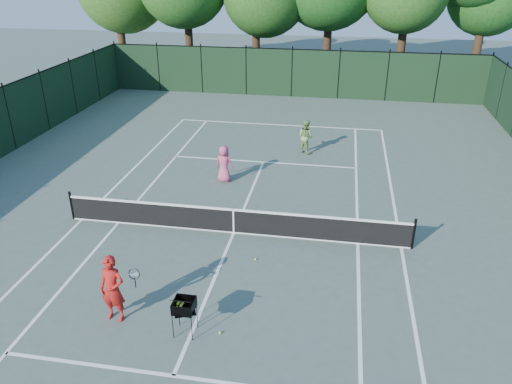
% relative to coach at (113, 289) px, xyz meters
% --- Properties ---
extents(ground, '(90.00, 90.00, 0.00)m').
position_rel_coach_xyz_m(ground, '(2.06, 4.77, -0.92)').
color(ground, '#46564C').
rests_on(ground, ground).
extents(sideline_doubles_left, '(0.10, 23.77, 0.01)m').
position_rel_coach_xyz_m(sideline_doubles_left, '(-3.43, 4.77, -0.92)').
color(sideline_doubles_left, white).
rests_on(sideline_doubles_left, ground).
extents(sideline_doubles_right, '(0.10, 23.77, 0.01)m').
position_rel_coach_xyz_m(sideline_doubles_right, '(7.54, 4.77, -0.92)').
color(sideline_doubles_right, white).
rests_on(sideline_doubles_right, ground).
extents(sideline_singles_left, '(0.10, 23.77, 0.01)m').
position_rel_coach_xyz_m(sideline_singles_left, '(-2.06, 4.77, -0.92)').
color(sideline_singles_left, white).
rests_on(sideline_singles_left, ground).
extents(sideline_singles_right, '(0.10, 23.77, 0.01)m').
position_rel_coach_xyz_m(sideline_singles_right, '(6.17, 4.77, -0.92)').
color(sideline_singles_right, white).
rests_on(sideline_singles_right, ground).
extents(baseline_far, '(10.97, 0.10, 0.01)m').
position_rel_coach_xyz_m(baseline_far, '(2.06, 16.66, -0.92)').
color(baseline_far, white).
rests_on(baseline_far, ground).
extents(service_line_near, '(8.23, 0.10, 0.01)m').
position_rel_coach_xyz_m(service_line_near, '(2.06, -1.63, -0.92)').
color(service_line_near, white).
rests_on(service_line_near, ground).
extents(service_line_far, '(8.23, 0.10, 0.01)m').
position_rel_coach_xyz_m(service_line_far, '(2.06, 11.17, -0.92)').
color(service_line_far, white).
rests_on(service_line_far, ground).
extents(center_service_line, '(0.10, 12.80, 0.01)m').
position_rel_coach_xyz_m(center_service_line, '(2.06, 4.77, -0.92)').
color(center_service_line, white).
rests_on(center_service_line, ground).
extents(tennis_net, '(11.69, 0.09, 1.06)m').
position_rel_coach_xyz_m(tennis_net, '(2.06, 4.77, -0.45)').
color(tennis_net, black).
rests_on(tennis_net, ground).
extents(fence_far, '(24.00, 0.05, 3.00)m').
position_rel_coach_xyz_m(fence_far, '(2.06, 22.77, 0.58)').
color(fence_far, black).
rests_on(fence_far, ground).
extents(coach, '(0.99, 0.61, 1.84)m').
position_rel_coach_xyz_m(coach, '(0.00, 0.00, 0.00)').
color(coach, '#B21814').
rests_on(coach, ground).
extents(player_pink, '(0.84, 0.64, 1.53)m').
position_rel_coach_xyz_m(player_pink, '(0.80, 8.86, -0.16)').
color(player_pink, '#CB4774').
rests_on(player_pink, ground).
extents(player_green, '(0.98, 0.95, 1.59)m').
position_rel_coach_xyz_m(player_green, '(3.80, 12.71, -0.13)').
color(player_green, '#7BA452').
rests_on(player_green, ground).
extents(ball_hopper, '(0.68, 0.68, 0.98)m').
position_rel_coach_xyz_m(ball_hopper, '(1.92, -0.22, -0.10)').
color(ball_hopper, black).
rests_on(ball_hopper, ground).
extents(loose_ball_near_cart, '(0.07, 0.07, 0.07)m').
position_rel_coach_xyz_m(loose_ball_near_cart, '(2.76, -0.12, -0.89)').
color(loose_ball_near_cart, yellow).
rests_on(loose_ball_near_cart, ground).
extents(loose_ball_midcourt, '(0.07, 0.07, 0.07)m').
position_rel_coach_xyz_m(loose_ball_midcourt, '(3.06, 3.26, -0.89)').
color(loose_ball_midcourt, '#D2EB30').
rests_on(loose_ball_midcourt, ground).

